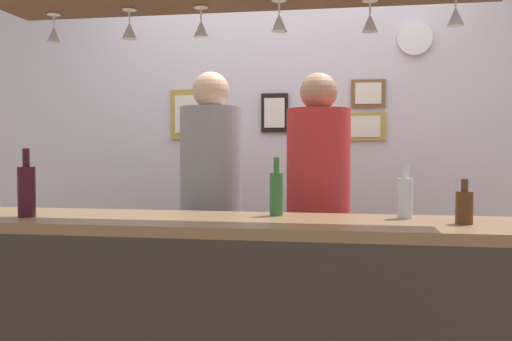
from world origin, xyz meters
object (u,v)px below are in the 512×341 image
object	(u,v)px
person_left_grey_shirt	(211,196)
bottle_beer_green_import	(276,192)
picture_frame_upper_small	(368,93)
bottle_wine_dark_red	(27,190)
picture_frame_caricature	(189,114)
bottle_soda_clear	(405,197)
bottle_beer_brown_stubby	(464,206)
person_middle_red_shirt	(318,200)
picture_frame_lower_pair	(362,127)
wall_clock	(415,38)
picture_frame_crest	(275,113)

from	to	relation	value
person_left_grey_shirt	bottle_beer_green_import	world-z (taller)	person_left_grey_shirt
picture_frame_upper_small	bottle_beer_green_import	bearing A→B (deg)	-109.13
bottle_wine_dark_red	picture_frame_caricature	distance (m)	1.58
bottle_beer_green_import	picture_frame_upper_small	distance (m)	1.44
bottle_soda_clear	bottle_beer_green_import	xyz separation A→B (m)	(-0.56, 0.01, 0.01)
bottle_wine_dark_red	picture_frame_caricature	bearing A→B (deg)	78.64
picture_frame_upper_small	bottle_wine_dark_red	bearing A→B (deg)	-135.28
picture_frame_caricature	bottle_beer_brown_stubby	bearing A→B (deg)	-42.58
person_left_grey_shirt	person_middle_red_shirt	xyz separation A→B (m)	(0.59, -0.00, -0.01)
person_left_grey_shirt	picture_frame_lower_pair	xyz separation A→B (m)	(0.84, 0.73, 0.40)
person_middle_red_shirt	bottle_beer_green_import	distance (m)	0.56
person_left_grey_shirt	bottle_wine_dark_red	distance (m)	1.00
person_left_grey_shirt	bottle_wine_dark_red	size ratio (longest dim) A/B	5.75
person_left_grey_shirt	picture_frame_caricature	size ratio (longest dim) A/B	5.07
bottle_beer_brown_stubby	picture_frame_upper_small	bearing A→B (deg)	103.25
bottle_beer_brown_stubby	picture_frame_lower_pair	distance (m)	1.51
person_middle_red_shirt	bottle_beer_brown_stubby	xyz separation A→B (m)	(0.61, -0.69, 0.05)
picture_frame_lower_pair	picture_frame_upper_small	bearing A→B (deg)	0.00
person_left_grey_shirt	person_middle_red_shirt	distance (m)	0.59
picture_frame_upper_small	wall_clock	distance (m)	0.45
picture_frame_caricature	picture_frame_upper_small	world-z (taller)	picture_frame_upper_small
bottle_beer_green_import	picture_frame_crest	world-z (taller)	picture_frame_crest
bottle_soda_clear	picture_frame_caricature	world-z (taller)	picture_frame_caricature
bottle_soda_clear	picture_frame_caricature	distance (m)	1.89
person_middle_red_shirt	bottle_soda_clear	distance (m)	0.68
picture_frame_caricature	picture_frame_crest	world-z (taller)	picture_frame_caricature
person_middle_red_shirt	wall_clock	xyz separation A→B (m)	(0.57, 0.72, 0.98)
bottle_wine_dark_red	bottle_beer_green_import	distance (m)	1.09
picture_frame_lower_pair	bottle_soda_clear	bearing A→B (deg)	-83.06
picture_frame_caricature	picture_frame_lower_pair	bearing A→B (deg)	0.00
bottle_soda_clear	picture_frame_crest	bearing A→B (deg)	120.05
person_middle_red_shirt	picture_frame_crest	world-z (taller)	person_middle_red_shirt
person_middle_red_shirt	picture_frame_lower_pair	world-z (taller)	person_middle_red_shirt
person_left_grey_shirt	wall_clock	distance (m)	1.67
bottle_beer_brown_stubby	picture_frame_crest	bearing A→B (deg)	123.81
person_left_grey_shirt	bottle_beer_brown_stubby	world-z (taller)	person_left_grey_shirt
person_left_grey_shirt	picture_frame_caricature	world-z (taller)	person_left_grey_shirt
bottle_soda_clear	picture_frame_upper_small	world-z (taller)	picture_frame_upper_small
person_left_grey_shirt	wall_clock	bearing A→B (deg)	31.89
bottle_beer_green_import	picture_frame_upper_small	bearing A→B (deg)	70.87
person_left_grey_shirt	picture_frame_crest	world-z (taller)	person_left_grey_shirt
bottle_beer_brown_stubby	picture_frame_lower_pair	bearing A→B (deg)	104.58
picture_frame_lower_pair	bottle_wine_dark_red	bearing A→B (deg)	-134.60
picture_frame_crest	picture_frame_upper_small	xyz separation A→B (m)	(0.61, 0.00, 0.12)
picture_frame_lower_pair	person_middle_red_shirt	bearing A→B (deg)	-108.69
picture_frame_crest	wall_clock	distance (m)	1.02
bottle_beer_green_import	picture_frame_lower_pair	world-z (taller)	picture_frame_lower_pair
person_left_grey_shirt	picture_frame_lower_pair	bearing A→B (deg)	41.05
picture_frame_upper_small	wall_clock	bearing A→B (deg)	-1.24
picture_frame_crest	bottle_soda_clear	bearing A→B (deg)	-59.95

